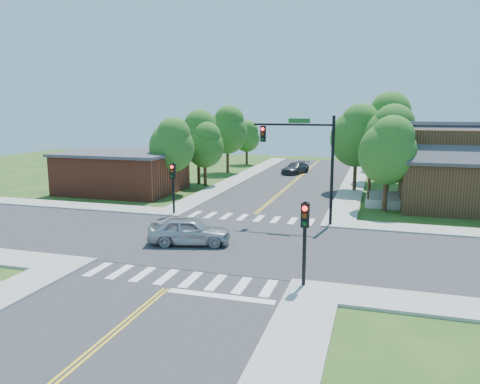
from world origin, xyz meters
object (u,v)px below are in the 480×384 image
(signal_pole_se, at_px, (305,228))
(car_dgrey, at_px, (295,168))
(signal_mast_ne, at_px, (306,152))
(house_ne, at_px, (469,166))
(signal_pole_nw, at_px, (173,179))
(car_silver, at_px, (189,231))

(signal_pole_se, xyz_separation_m, car_dgrey, (-6.52, 35.18, -2.00))
(signal_mast_ne, height_order, signal_pole_se, signal_mast_ne)
(signal_pole_se, distance_m, car_dgrey, 35.83)
(house_ne, bearing_deg, signal_pole_se, -115.58)
(house_ne, relative_size, car_dgrey, 2.65)
(signal_pole_nw, distance_m, car_silver, 7.94)
(signal_mast_ne, relative_size, signal_pole_nw, 1.89)
(signal_pole_se, bearing_deg, signal_mast_ne, 98.56)
(signal_mast_ne, bearing_deg, car_dgrey, 101.41)
(house_ne, distance_m, car_dgrey, 22.33)
(signal_pole_nw, bearing_deg, house_ne, 22.69)
(house_ne, bearing_deg, car_silver, -137.60)
(signal_pole_se, height_order, car_silver, signal_pole_se)
(house_ne, height_order, car_silver, house_ne)
(signal_mast_ne, relative_size, car_dgrey, 1.46)
(signal_mast_ne, relative_size, house_ne, 0.55)
(signal_pole_nw, height_order, house_ne, house_ne)
(car_dgrey, bearing_deg, signal_mast_ne, -61.01)
(house_ne, height_order, car_dgrey, house_ne)
(signal_pole_nw, xyz_separation_m, house_ne, (20.71, 8.66, 0.67))
(signal_pole_nw, bearing_deg, signal_pole_se, -45.00)
(signal_pole_nw, relative_size, car_dgrey, 0.77)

